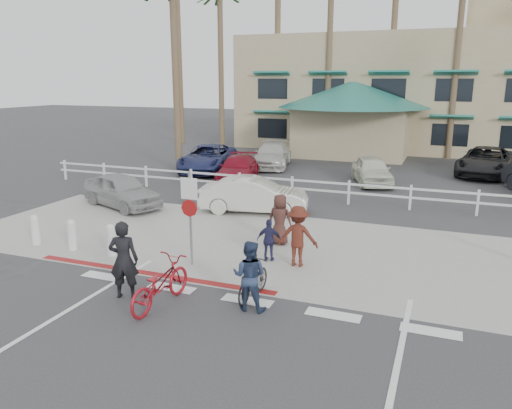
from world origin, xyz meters
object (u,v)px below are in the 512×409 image
at_px(car_red_compact, 122,190).
at_px(sign_post, 190,214).
at_px(bike_black, 253,280).
at_px(bike_red, 160,283).
at_px(car_white_sedan, 254,195).

bearing_deg(car_red_compact, sign_post, -107.74).
distance_m(sign_post, bike_black, 2.93).
height_order(sign_post, bike_black, sign_post).
distance_m(bike_black, car_red_compact, 10.11).
relative_size(bike_red, bike_black, 1.34).
bearing_deg(bike_red, bike_black, -143.41).
height_order(bike_red, bike_black, bike_red).
distance_m(bike_black, car_white_sedan, 7.75).
bearing_deg(car_red_compact, bike_black, -105.31).
relative_size(car_white_sedan, car_red_compact, 1.04).
bearing_deg(bike_red, car_white_sedan, -78.32).
xyz_separation_m(bike_black, car_red_compact, (-8.05, 6.12, 0.21)).
bearing_deg(car_white_sedan, car_red_compact, 90.13).
relative_size(bike_red, car_white_sedan, 0.50).
height_order(bike_red, car_red_compact, car_red_compact).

